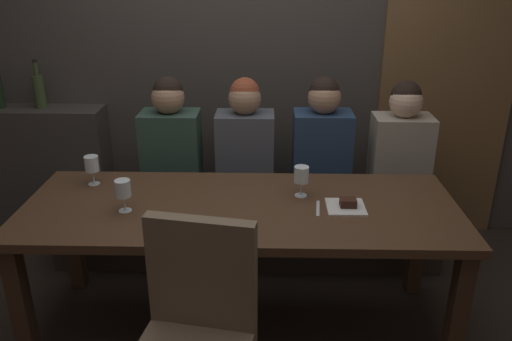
% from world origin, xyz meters
% --- Properties ---
extents(ground, '(9.00, 9.00, 0.00)m').
position_xyz_m(ground, '(0.00, 0.00, 0.00)').
color(ground, black).
extents(back_wall_tiled, '(6.00, 0.12, 3.00)m').
position_xyz_m(back_wall_tiled, '(0.00, 1.22, 1.50)').
color(back_wall_tiled, '#423D38').
rests_on(back_wall_tiled, ground).
extents(arched_door, '(0.90, 0.05, 2.55)m').
position_xyz_m(arched_door, '(1.35, 1.15, 1.36)').
color(arched_door, brown).
rests_on(arched_door, ground).
extents(back_counter, '(1.10, 0.28, 0.95)m').
position_xyz_m(back_counter, '(-1.55, 1.04, 0.47)').
color(back_counter, '#38342F').
rests_on(back_counter, ground).
extents(dining_table, '(2.20, 0.84, 0.74)m').
position_xyz_m(dining_table, '(0.00, 0.00, 0.65)').
color(dining_table, '#412B1C').
rests_on(dining_table, ground).
extents(banquette_bench, '(2.50, 0.44, 0.45)m').
position_xyz_m(banquette_bench, '(0.00, 0.70, 0.23)').
color(banquette_bench, '#312A23').
rests_on(banquette_bench, ground).
extents(chair_near_side, '(0.51, 0.51, 0.98)m').
position_xyz_m(chair_near_side, '(-0.14, -0.72, 0.56)').
color(chair_near_side, '#4C3321').
rests_on(chair_near_side, ground).
extents(diner_redhead, '(0.36, 0.24, 0.80)m').
position_xyz_m(diner_redhead, '(-0.47, 0.68, 0.83)').
color(diner_redhead, '#2D473D').
rests_on(diner_redhead, banquette_bench).
extents(diner_bearded, '(0.36, 0.24, 0.78)m').
position_xyz_m(diner_bearded, '(-0.01, 0.71, 0.82)').
color(diner_bearded, '#4C515B').
rests_on(diner_bearded, banquette_bench).
extents(diner_far_end, '(0.36, 0.24, 0.79)m').
position_xyz_m(diner_far_end, '(0.48, 0.71, 0.83)').
color(diner_far_end, navy).
rests_on(diner_far_end, banquette_bench).
extents(diner_near_end, '(0.36, 0.24, 0.77)m').
position_xyz_m(diner_near_end, '(0.97, 0.71, 0.81)').
color(diner_near_end, '#9E9384').
rests_on(diner_near_end, banquette_bench).
extents(wine_bottle_pale_label, '(0.08, 0.08, 0.33)m').
position_xyz_m(wine_bottle_pale_label, '(-1.41, 1.05, 1.07)').
color(wine_bottle_pale_label, '#384728').
rests_on(wine_bottle_pale_label, back_counter).
extents(wine_glass_near_right, '(0.08, 0.08, 0.16)m').
position_xyz_m(wine_glass_near_right, '(-0.56, -0.08, 0.86)').
color(wine_glass_near_right, silver).
rests_on(wine_glass_near_right, dining_table).
extents(wine_glass_far_left, '(0.08, 0.08, 0.16)m').
position_xyz_m(wine_glass_far_left, '(0.31, 0.12, 0.85)').
color(wine_glass_far_left, silver).
rests_on(wine_glass_far_left, dining_table).
extents(wine_glass_near_left, '(0.08, 0.08, 0.16)m').
position_xyz_m(wine_glass_near_left, '(-0.82, 0.24, 0.86)').
color(wine_glass_near_left, silver).
rests_on(wine_glass_near_left, dining_table).
extents(dessert_plate, '(0.19, 0.19, 0.05)m').
position_xyz_m(dessert_plate, '(0.53, -0.02, 0.75)').
color(dessert_plate, white).
rests_on(dessert_plate, dining_table).
extents(fork_on_table, '(0.03, 0.17, 0.01)m').
position_xyz_m(fork_on_table, '(0.39, -0.04, 0.74)').
color(fork_on_table, silver).
rests_on(fork_on_table, dining_table).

